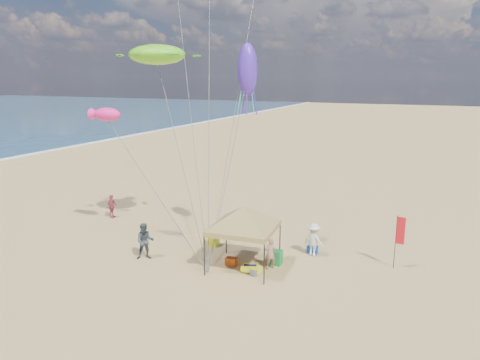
{
  "coord_description": "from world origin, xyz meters",
  "views": [
    {
      "loc": [
        8.82,
        -16.55,
        8.96
      ],
      "look_at": [
        0.0,
        3.0,
        4.0
      ],
      "focal_mm": 33.57,
      "sensor_mm": 36.0,
      "label": 1
    }
  ],
  "objects_px": {
    "cooler_red": "(231,262)",
    "chair_yellow": "(213,240)",
    "canopy_tent": "(244,209)",
    "person_near_c": "(314,240)",
    "beach_cart": "(252,269)",
    "person_far_a": "(112,206)",
    "person_near_a": "(270,253)",
    "person_near_b": "(145,241)",
    "cooler_blue": "(312,249)",
    "feather_flag": "(399,233)",
    "chair_green": "(276,258)"
  },
  "relations": [
    {
      "from": "cooler_blue",
      "to": "beach_cart",
      "type": "height_order",
      "value": "cooler_blue"
    },
    {
      "from": "person_near_a",
      "to": "person_near_b",
      "type": "relative_size",
      "value": 0.82
    },
    {
      "from": "person_near_a",
      "to": "person_far_a",
      "type": "bearing_deg",
      "value": -54.35
    },
    {
      "from": "beach_cart",
      "to": "canopy_tent",
      "type": "bearing_deg",
      "value": 146.39
    },
    {
      "from": "chair_yellow",
      "to": "person_far_a",
      "type": "relative_size",
      "value": 0.46
    },
    {
      "from": "canopy_tent",
      "to": "cooler_blue",
      "type": "relative_size",
      "value": 10.61
    },
    {
      "from": "feather_flag",
      "to": "beach_cart",
      "type": "xyz_separation_m",
      "value": [
        -6.15,
        -3.25,
        -1.58
      ]
    },
    {
      "from": "person_near_b",
      "to": "person_near_a",
      "type": "bearing_deg",
      "value": -20.46
    },
    {
      "from": "cooler_red",
      "to": "person_near_a",
      "type": "distance_m",
      "value": 1.97
    },
    {
      "from": "cooler_blue",
      "to": "chair_yellow",
      "type": "distance_m",
      "value": 5.32
    },
    {
      "from": "chair_green",
      "to": "chair_yellow",
      "type": "bearing_deg",
      "value": 167.0
    },
    {
      "from": "person_near_b",
      "to": "person_far_a",
      "type": "relative_size",
      "value": 1.21
    },
    {
      "from": "beach_cart",
      "to": "feather_flag",
      "type": "bearing_deg",
      "value": 27.89
    },
    {
      "from": "person_near_a",
      "to": "chair_yellow",
      "type": "bearing_deg",
      "value": -60.76
    },
    {
      "from": "feather_flag",
      "to": "cooler_blue",
      "type": "xyz_separation_m",
      "value": [
        -4.21,
        0.3,
        -1.59
      ]
    },
    {
      "from": "beach_cart",
      "to": "chair_green",
      "type": "bearing_deg",
      "value": 62.28
    },
    {
      "from": "person_near_a",
      "to": "person_far_a",
      "type": "xyz_separation_m",
      "value": [
        -12.18,
        3.24,
        0.0
      ]
    },
    {
      "from": "cooler_red",
      "to": "feather_flag",
      "type": "bearing_deg",
      "value": 21.28
    },
    {
      "from": "feather_flag",
      "to": "chair_yellow",
      "type": "height_order",
      "value": "feather_flag"
    },
    {
      "from": "chair_yellow",
      "to": "beach_cart",
      "type": "bearing_deg",
      "value": -35.55
    },
    {
      "from": "person_near_a",
      "to": "person_near_b",
      "type": "height_order",
      "value": "person_near_b"
    },
    {
      "from": "chair_yellow",
      "to": "person_near_b",
      "type": "height_order",
      "value": "person_near_b"
    },
    {
      "from": "beach_cart",
      "to": "person_far_a",
      "type": "distance_m",
      "value": 12.26
    },
    {
      "from": "feather_flag",
      "to": "person_near_a",
      "type": "relative_size",
      "value": 1.73
    },
    {
      "from": "canopy_tent",
      "to": "person_near_c",
      "type": "height_order",
      "value": "canopy_tent"
    },
    {
      "from": "chair_yellow",
      "to": "person_near_a",
      "type": "distance_m",
      "value": 4.15
    },
    {
      "from": "chair_green",
      "to": "person_far_a",
      "type": "distance_m",
      "value": 12.58
    },
    {
      "from": "feather_flag",
      "to": "cooler_blue",
      "type": "bearing_deg",
      "value": 175.9
    },
    {
      "from": "cooler_blue",
      "to": "chair_green",
      "type": "relative_size",
      "value": 0.77
    },
    {
      "from": "cooler_blue",
      "to": "chair_yellow",
      "type": "height_order",
      "value": "chair_yellow"
    },
    {
      "from": "person_far_a",
      "to": "person_near_a",
      "type": "bearing_deg",
      "value": -108.4
    },
    {
      "from": "chair_green",
      "to": "person_near_a",
      "type": "relative_size",
      "value": 0.46
    },
    {
      "from": "cooler_blue",
      "to": "person_far_a",
      "type": "xyz_separation_m",
      "value": [
        -13.5,
        0.49,
        0.57
      ]
    },
    {
      "from": "cooler_red",
      "to": "person_near_c",
      "type": "distance_m",
      "value": 4.38
    },
    {
      "from": "cooler_red",
      "to": "person_far_a",
      "type": "relative_size",
      "value": 0.35
    },
    {
      "from": "cooler_red",
      "to": "chair_yellow",
      "type": "bearing_deg",
      "value": 136.15
    },
    {
      "from": "cooler_red",
      "to": "chair_green",
      "type": "relative_size",
      "value": 0.77
    },
    {
      "from": "canopy_tent",
      "to": "cooler_red",
      "type": "relative_size",
      "value": 10.61
    },
    {
      "from": "cooler_blue",
      "to": "chair_green",
      "type": "bearing_deg",
      "value": -119.22
    },
    {
      "from": "chair_green",
      "to": "beach_cart",
      "type": "distance_m",
      "value": 1.58
    },
    {
      "from": "chair_yellow",
      "to": "person_near_c",
      "type": "xyz_separation_m",
      "value": [
        5.32,
        0.86,
        0.51
      ]
    },
    {
      "from": "feather_flag",
      "to": "cooler_red",
      "type": "bearing_deg",
      "value": -158.72
    },
    {
      "from": "person_near_b",
      "to": "feather_flag",
      "type": "bearing_deg",
      "value": -15.33
    },
    {
      "from": "feather_flag",
      "to": "cooler_blue",
      "type": "relative_size",
      "value": 4.89
    },
    {
      "from": "cooler_blue",
      "to": "beach_cart",
      "type": "relative_size",
      "value": 0.6
    },
    {
      "from": "canopy_tent",
      "to": "beach_cart",
      "type": "xyz_separation_m",
      "value": [
        0.58,
        -0.38,
        -2.75
      ]
    },
    {
      "from": "cooler_red",
      "to": "cooler_blue",
      "type": "xyz_separation_m",
      "value": [
        3.17,
        3.17,
        0.0
      ]
    },
    {
      "from": "person_near_a",
      "to": "cooler_red",
      "type": "bearing_deg",
      "value": -26.47
    },
    {
      "from": "feather_flag",
      "to": "chair_yellow",
      "type": "relative_size",
      "value": 3.78
    },
    {
      "from": "canopy_tent",
      "to": "person_near_a",
      "type": "height_order",
      "value": "canopy_tent"
    }
  ]
}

